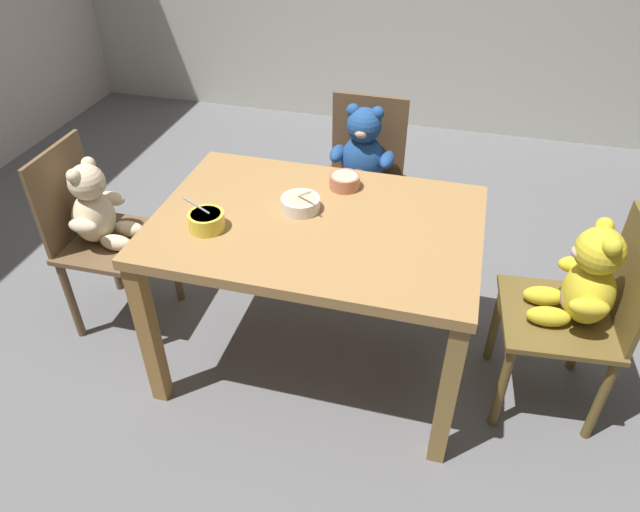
{
  "coord_description": "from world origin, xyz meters",
  "views": [
    {
      "loc": [
        0.47,
        -1.73,
        1.91
      ],
      "look_at": [
        0.0,
        0.05,
        0.52
      ],
      "focal_mm": 32.81,
      "sensor_mm": 36.0,
      "label": 1
    }
  ],
  "objects_px": {
    "teddy_chair_far_center": "(362,163)",
    "porridge_bowl_terracotta_far_center": "(345,181)",
    "teddy_chair_near_right": "(583,293)",
    "porridge_bowl_yellow_near_left": "(206,221)",
    "dining_table": "(317,241)",
    "porridge_bowl_white_center": "(300,203)",
    "teddy_chair_near_left": "(98,220)"
  },
  "relations": [
    {
      "from": "dining_table",
      "to": "teddy_chair_far_center",
      "type": "height_order",
      "value": "teddy_chair_far_center"
    },
    {
      "from": "teddy_chair_near_right",
      "to": "porridge_bowl_white_center",
      "type": "height_order",
      "value": "porridge_bowl_white_center"
    },
    {
      "from": "teddy_chair_near_left",
      "to": "teddy_chair_far_center",
      "type": "distance_m",
      "value": 1.24
    },
    {
      "from": "dining_table",
      "to": "porridge_bowl_white_center",
      "type": "bearing_deg",
      "value": 144.37
    },
    {
      "from": "dining_table",
      "to": "teddy_chair_near_right",
      "type": "distance_m",
      "value": 0.97
    },
    {
      "from": "dining_table",
      "to": "teddy_chair_near_right",
      "type": "relative_size",
      "value": 1.43
    },
    {
      "from": "dining_table",
      "to": "teddy_chair_far_center",
      "type": "bearing_deg",
      "value": 88.7
    },
    {
      "from": "teddy_chair_far_center",
      "to": "teddy_chair_near_right",
      "type": "bearing_deg",
      "value": 52.73
    },
    {
      "from": "teddy_chair_far_center",
      "to": "porridge_bowl_terracotta_far_center",
      "type": "height_order",
      "value": "teddy_chair_far_center"
    },
    {
      "from": "teddy_chair_near_right",
      "to": "porridge_bowl_yellow_near_left",
      "type": "bearing_deg",
      "value": 2.72
    },
    {
      "from": "teddy_chair_near_left",
      "to": "teddy_chair_near_right",
      "type": "distance_m",
      "value": 1.94
    },
    {
      "from": "teddy_chair_near_left",
      "to": "teddy_chair_far_center",
      "type": "height_order",
      "value": "teddy_chair_near_left"
    },
    {
      "from": "teddy_chair_far_center",
      "to": "porridge_bowl_white_center",
      "type": "bearing_deg",
      "value": -6.63
    },
    {
      "from": "dining_table",
      "to": "porridge_bowl_yellow_near_left",
      "type": "relative_size",
      "value": 8.59
    },
    {
      "from": "dining_table",
      "to": "porridge_bowl_terracotta_far_center",
      "type": "bearing_deg",
      "value": 80.05
    },
    {
      "from": "teddy_chair_near_left",
      "to": "teddy_chair_near_right",
      "type": "height_order",
      "value": "teddy_chair_near_left"
    },
    {
      "from": "dining_table",
      "to": "porridge_bowl_white_center",
      "type": "height_order",
      "value": "porridge_bowl_white_center"
    },
    {
      "from": "dining_table",
      "to": "teddy_chair_near_left",
      "type": "distance_m",
      "value": 0.97
    },
    {
      "from": "dining_table",
      "to": "teddy_chair_near_right",
      "type": "bearing_deg",
      "value": 1.98
    },
    {
      "from": "porridge_bowl_yellow_near_left",
      "to": "porridge_bowl_terracotta_far_center",
      "type": "xyz_separation_m",
      "value": [
        0.41,
        0.41,
        -0.01
      ]
    },
    {
      "from": "porridge_bowl_terracotta_far_center",
      "to": "dining_table",
      "type": "bearing_deg",
      "value": -99.95
    },
    {
      "from": "teddy_chair_far_center",
      "to": "porridge_bowl_yellow_near_left",
      "type": "distance_m",
      "value": 1.03
    },
    {
      "from": "teddy_chair_far_center",
      "to": "porridge_bowl_terracotta_far_center",
      "type": "distance_m",
      "value": 0.56
    },
    {
      "from": "teddy_chair_near_right",
      "to": "porridge_bowl_terracotta_far_center",
      "type": "bearing_deg",
      "value": -18.88
    },
    {
      "from": "teddy_chair_near_left",
      "to": "porridge_bowl_terracotta_far_center",
      "type": "bearing_deg",
      "value": 11.9
    },
    {
      "from": "teddy_chair_near_right",
      "to": "porridge_bowl_white_center",
      "type": "relative_size",
      "value": 5.68
    },
    {
      "from": "teddy_chair_near_left",
      "to": "teddy_chair_far_center",
      "type": "xyz_separation_m",
      "value": [
        0.99,
        0.75,
        0.02
      ]
    },
    {
      "from": "teddy_chair_near_right",
      "to": "porridge_bowl_terracotta_far_center",
      "type": "xyz_separation_m",
      "value": [
        -0.92,
        0.23,
        0.19
      ]
    },
    {
      "from": "teddy_chair_near_left",
      "to": "porridge_bowl_yellow_near_left",
      "type": "xyz_separation_m",
      "value": [
        0.6,
        -0.18,
        0.22
      ]
    },
    {
      "from": "porridge_bowl_white_center",
      "to": "porridge_bowl_terracotta_far_center",
      "type": "height_order",
      "value": "porridge_bowl_white_center"
    },
    {
      "from": "teddy_chair_near_left",
      "to": "teddy_chair_far_center",
      "type": "bearing_deg",
      "value": 36.4
    },
    {
      "from": "teddy_chair_near_left",
      "to": "dining_table",
      "type": "bearing_deg",
      "value": -2.57
    }
  ]
}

